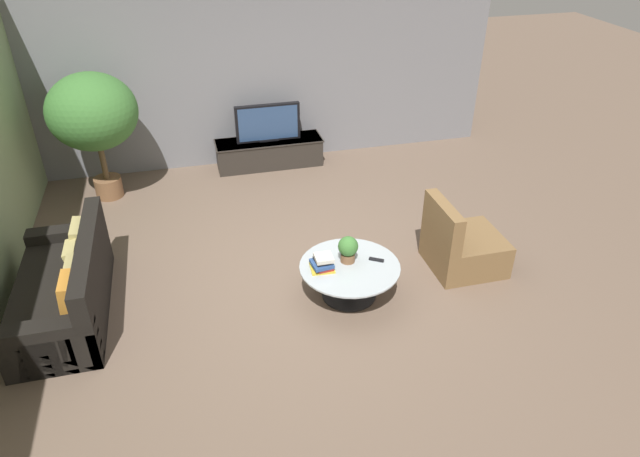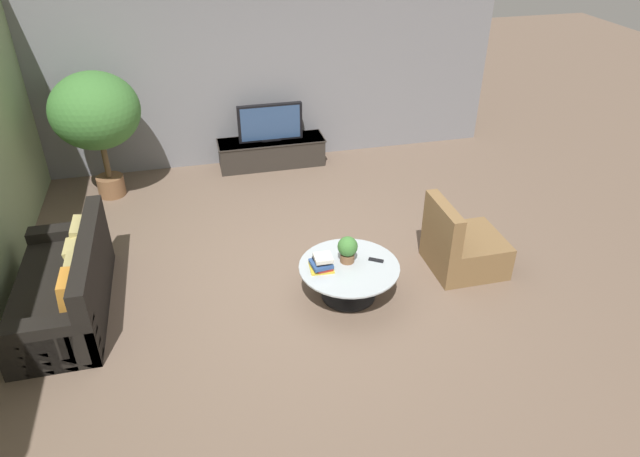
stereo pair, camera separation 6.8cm
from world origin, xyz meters
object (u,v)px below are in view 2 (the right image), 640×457
at_px(potted_palm_tall, 95,113).
at_px(potted_plant_tabletop, 348,249).
at_px(television, 270,123).
at_px(coffee_table, 349,275).
at_px(media_console, 272,152).
at_px(armchair_wicker, 462,247).
at_px(couch_by_wall, 67,288).

bearing_deg(potted_palm_tall, potted_plant_tabletop, -47.76).
bearing_deg(potted_plant_tabletop, television, 94.52).
xyz_separation_m(coffee_table, potted_palm_tall, (-2.64, 3.00, 0.95)).
bearing_deg(media_console, coffee_table, -85.64).
height_order(armchair_wicker, potted_plant_tabletop, armchair_wicker).
bearing_deg(television, armchair_wicker, -62.79).
xyz_separation_m(television, couch_by_wall, (-2.62, -2.99, -0.41)).
relative_size(media_console, armchair_wicker, 1.91).
xyz_separation_m(media_console, potted_palm_tall, (-2.38, -0.44, 1.00)).
bearing_deg(couch_by_wall, coffee_table, 81.27).
relative_size(potted_palm_tall, potted_plant_tabletop, 5.95).
height_order(television, couch_by_wall, television).
distance_m(television, armchair_wicker, 3.66).
bearing_deg(coffee_table, television, 94.36).
xyz_separation_m(armchair_wicker, potted_plant_tabletop, (-1.40, -0.11, 0.28)).
bearing_deg(media_console, armchair_wicker, -62.80).
bearing_deg(couch_by_wall, media_console, 138.76).
relative_size(couch_by_wall, armchair_wicker, 2.16).
relative_size(armchair_wicker, potted_plant_tabletop, 2.91).
distance_m(armchair_wicker, potted_plant_tabletop, 1.43).
height_order(couch_by_wall, potted_plant_tabletop, couch_by_wall).
relative_size(media_console, coffee_table, 1.54).
relative_size(television, coffee_table, 0.92).
xyz_separation_m(media_console, coffee_table, (0.26, -3.43, 0.05)).
xyz_separation_m(couch_by_wall, potted_plant_tabletop, (2.89, -0.35, 0.26)).
xyz_separation_m(media_console, television, (0.00, -0.00, 0.48)).
bearing_deg(potted_palm_tall, couch_by_wall, -95.50).
relative_size(coffee_table, couch_by_wall, 0.57).
distance_m(television, coffee_table, 3.47).
distance_m(coffee_table, potted_palm_tall, 4.10).
bearing_deg(couch_by_wall, potted_palm_tall, 174.50).
distance_m(coffee_table, couch_by_wall, 2.92).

